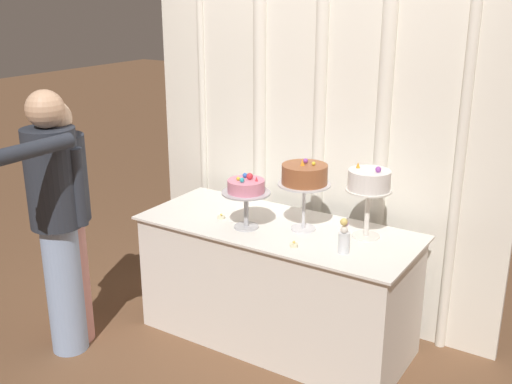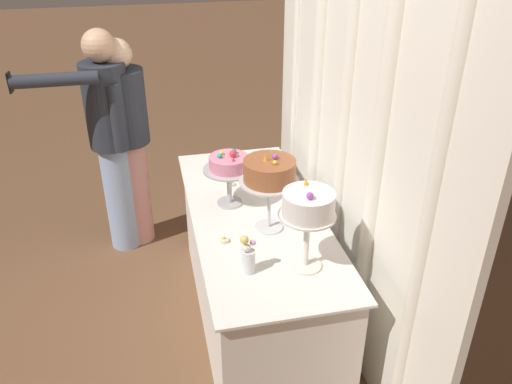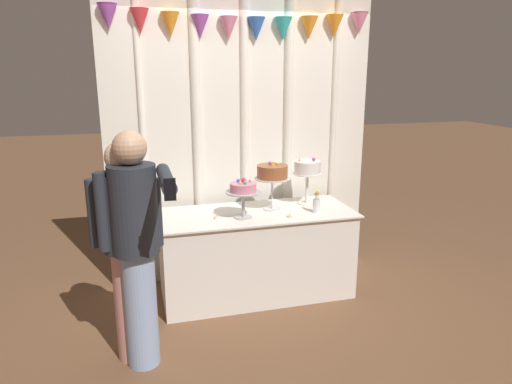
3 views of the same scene
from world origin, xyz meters
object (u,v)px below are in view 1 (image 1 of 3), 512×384
object	(u,v)px
cake_display_leftmost	(246,190)
cake_display_rightmost	(369,184)
flower_vase	(344,238)
guest_man_dark_suit	(64,215)
cake_table	(277,283)
cake_display_center	(304,177)
tealight_near_left	(294,245)
tealight_far_left	(221,217)
guest_girl_blue_dress	(55,213)

from	to	relation	value
cake_display_leftmost	cake_display_rightmost	world-z (taller)	cake_display_rightmost
flower_vase	guest_man_dark_suit	xyz separation A→B (m)	(-1.60, -0.55, -0.01)
cake_table	cake_display_center	bearing A→B (deg)	13.43
cake_display_center	flower_vase	distance (m)	0.47
cake_display_center	tealight_near_left	world-z (taller)	cake_display_center
guest_man_dark_suit	cake_display_leftmost	bearing A→B (deg)	31.29
flower_vase	tealight_near_left	size ratio (longest dim) A/B	4.46
cake_table	guest_man_dark_suit	bearing A→B (deg)	-147.40
cake_display_center	tealight_far_left	size ratio (longest dim) A/B	8.93
cake_display_leftmost	guest_girl_blue_dress	bearing A→B (deg)	-142.30
tealight_far_left	tealight_near_left	bearing A→B (deg)	-13.34
cake_table	tealight_far_left	xyz separation A→B (m)	(-0.36, -0.08, 0.40)
tealight_far_left	guest_girl_blue_dress	distance (m)	1.00
cake_display_center	guest_girl_blue_dress	size ratio (longest dim) A/B	0.27
tealight_far_left	guest_man_dark_suit	bearing A→B (deg)	-139.59
flower_vase	tealight_far_left	size ratio (longest dim) A/B	4.21
cake_table	tealight_far_left	size ratio (longest dim) A/B	34.85
flower_vase	tealight_far_left	bearing A→B (deg)	175.43
cake_display_rightmost	tealight_near_left	world-z (taller)	cake_display_rightmost
guest_man_dark_suit	guest_girl_blue_dress	bearing A→B (deg)	-61.79
tealight_near_left	cake_display_leftmost	bearing A→B (deg)	165.62
tealight_far_left	cake_table	bearing A→B (deg)	12.17
cake_display_leftmost	cake_display_center	xyz separation A→B (m)	(0.30, 0.16, 0.09)
flower_vase	guest_girl_blue_dress	xyz separation A→B (m)	(-1.54, -0.66, 0.05)
flower_vase	tealight_near_left	bearing A→B (deg)	-164.82
cake_display_rightmost	tealight_near_left	xyz separation A→B (m)	(-0.29, -0.35, -0.31)
tealight_far_left	tealight_near_left	world-z (taller)	tealight_near_left
tealight_near_left	cake_display_center	bearing A→B (deg)	107.15
cake_display_leftmost	guest_man_dark_suit	distance (m)	1.12
tealight_near_left	guest_man_dark_suit	size ratio (longest dim) A/B	0.03
cake_display_center	guest_man_dark_suit	distance (m)	1.47
guest_man_dark_suit	tealight_far_left	bearing A→B (deg)	40.41
cake_display_leftmost	tealight_far_left	bearing A→B (deg)	168.52
flower_vase	guest_girl_blue_dress	world-z (taller)	guest_girl_blue_dress
guest_girl_blue_dress	guest_man_dark_suit	bearing A→B (deg)	118.21
cake_display_center	tealight_far_left	world-z (taller)	cake_display_center
guest_girl_blue_dress	cake_table	bearing A→B (deg)	38.06
cake_table	tealight_far_left	distance (m)	0.54
guest_girl_blue_dress	flower_vase	bearing A→B (deg)	23.18
tealight_near_left	guest_girl_blue_dress	bearing A→B (deg)	-155.23
cake_display_leftmost	tealight_near_left	size ratio (longest dim) A/B	7.32
cake_table	guest_girl_blue_dress	bearing A→B (deg)	-141.94
cake_display_rightmost	guest_man_dark_suit	size ratio (longest dim) A/B	0.28
guest_man_dark_suit	cake_display_center	bearing A→B (deg)	30.47
cake_table	cake_display_leftmost	size ratio (longest dim) A/B	5.05
guest_girl_blue_dress	tealight_far_left	bearing A→B (deg)	47.52
cake_display_rightmost	guest_man_dark_suit	xyz separation A→B (m)	(-1.62, -0.83, -0.25)
cake_display_leftmost	tealight_near_left	distance (m)	0.46
cake_display_leftmost	cake_display_center	world-z (taller)	cake_display_center
cake_display_center	tealight_near_left	bearing A→B (deg)	-72.85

